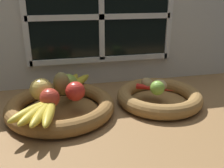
# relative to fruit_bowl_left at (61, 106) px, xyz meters

# --- Properties ---
(ground_plane) EXTENTS (1.40, 0.90, 0.03)m
(ground_plane) POSITION_rel_fruit_bowl_left_xyz_m (0.20, -0.01, -0.04)
(ground_plane) COLOR olive
(back_wall) EXTENTS (1.40, 0.05, 0.55)m
(back_wall) POSITION_rel_fruit_bowl_left_xyz_m (0.20, 0.29, 0.25)
(back_wall) COLOR silver
(back_wall) RESTS_ON ground_plane
(fruit_bowl_left) EXTENTS (0.39, 0.39, 0.06)m
(fruit_bowl_left) POSITION_rel_fruit_bowl_left_xyz_m (0.00, 0.00, 0.00)
(fruit_bowl_left) COLOR brown
(fruit_bowl_left) RESTS_ON ground_plane
(fruit_bowl_right) EXTENTS (0.33, 0.33, 0.06)m
(fruit_bowl_right) POSITION_rel_fruit_bowl_left_xyz_m (0.38, -0.00, 0.00)
(fruit_bowl_right) COLOR olive
(fruit_bowl_right) RESTS_ON ground_plane
(apple_golden_left) EXTENTS (0.08, 0.08, 0.08)m
(apple_golden_left) POSITION_rel_fruit_bowl_left_xyz_m (-0.06, 0.01, 0.07)
(apple_golden_left) COLOR #DBB756
(apple_golden_left) RESTS_ON fruit_bowl_left
(apple_red_front) EXTENTS (0.07, 0.07, 0.07)m
(apple_red_front) POSITION_rel_fruit_bowl_left_xyz_m (-0.03, -0.06, 0.06)
(apple_red_front) COLOR #B73828
(apple_red_front) RESTS_ON fruit_bowl_left
(apple_red_right) EXTENTS (0.07, 0.07, 0.07)m
(apple_red_right) POSITION_rel_fruit_bowl_left_xyz_m (0.05, -0.03, 0.06)
(apple_red_right) COLOR red
(apple_red_right) RESTS_ON fruit_bowl_left
(apple_green_back) EXTENTS (0.07, 0.07, 0.07)m
(apple_green_back) POSITION_rel_fruit_bowl_left_xyz_m (0.03, 0.06, 0.06)
(apple_green_back) COLOR #8CAD3D
(apple_green_back) RESTS_ON fruit_bowl_left
(pear_brown) EXTENTS (0.08, 0.08, 0.09)m
(pear_brown) POSITION_rel_fruit_bowl_left_xyz_m (0.01, 0.03, 0.07)
(pear_brown) COLOR olive
(pear_brown) RESTS_ON fruit_bowl_left
(banana_bunch_front) EXTENTS (0.15, 0.19, 0.03)m
(banana_bunch_front) POSITION_rel_fruit_bowl_left_xyz_m (-0.06, -0.12, 0.05)
(banana_bunch_front) COLOR gold
(banana_bunch_front) RESTS_ON fruit_bowl_left
(banana_bunch_back) EXTENTS (0.13, 0.19, 0.03)m
(banana_bunch_back) POSITION_rel_fruit_bowl_left_xyz_m (0.05, 0.12, 0.05)
(banana_bunch_back) COLOR gold
(banana_bunch_back) RESTS_ON fruit_bowl_left
(potato_large) EXTENTS (0.06, 0.07, 0.04)m
(potato_large) POSITION_rel_fruit_bowl_left_xyz_m (0.38, -0.00, 0.05)
(potato_large) COLOR tan
(potato_large) RESTS_ON fruit_bowl_right
(potato_oblong) EXTENTS (0.05, 0.06, 0.04)m
(potato_oblong) POSITION_rel_fruit_bowl_left_xyz_m (0.34, 0.03, 0.05)
(potato_oblong) COLOR #A38451
(potato_oblong) RESTS_ON fruit_bowl_right
(lime_near) EXTENTS (0.05, 0.05, 0.05)m
(lime_near) POSITION_rel_fruit_bowl_left_xyz_m (0.35, -0.04, 0.06)
(lime_near) COLOR #7AAD3D
(lime_near) RESTS_ON fruit_bowl_right
(chili_pepper) EXTENTS (0.13, 0.10, 0.02)m
(chili_pepper) POSITION_rel_fruit_bowl_left_xyz_m (0.36, -0.01, 0.04)
(chili_pepper) COLOR red
(chili_pepper) RESTS_ON fruit_bowl_right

